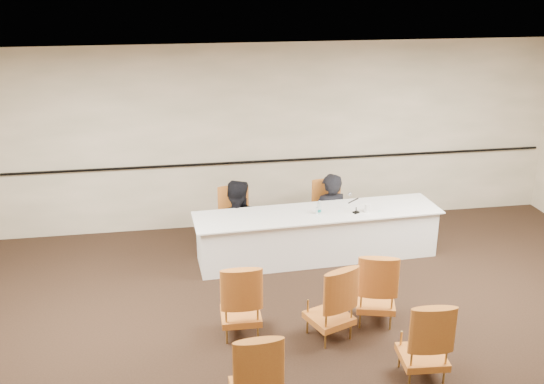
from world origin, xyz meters
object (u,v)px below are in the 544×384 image
Objects in this scene: coffee_cup at (367,208)px; aud_chair_front_right at (376,286)px; panelist_second at (236,230)px; aud_chair_back_right at (424,338)px; panelist_main at (329,224)px; aud_chair_front_mid at (330,301)px; aud_chair_front_left at (240,298)px; aud_chair_back_left at (255,371)px; water_bottle at (319,208)px; panelist_main_chair at (330,212)px; panel_table at (317,235)px; drinking_glass at (318,211)px; panelist_second_chair at (236,220)px; microphone at (356,204)px.

coffee_cup is 1.77m from aud_chair_front_right.
aud_chair_back_right is (1.57, -3.44, 0.17)m from panelist_second.
panelist_main reaches higher than aud_chair_front_right.
aud_chair_back_right is at bearing -70.80° from aud_chair_front_mid.
aud_chair_back_left is at bearing -89.25° from aud_chair_front_left.
panelist_main is at bearing -168.43° from panelist_second.
water_bottle is at bearing 175.34° from coffee_cup.
aud_chair_front_left is at bearing -128.12° from panelist_main_chair.
aud_chair_front_left is 2.10m from aud_chair_back_right.
drinking_glass is at bearing -109.30° from panel_table.
coffee_cup is at bearing -4.66° from water_bottle.
panelist_second_chair and aud_chair_front_right have the same top height.
aud_chair_back_right is (0.77, -0.90, 0.00)m from aud_chair_front_mid.
aud_chair_front_mid is (-0.69, -2.62, 0.00)m from panelist_main_chair.
panelist_second is 1.71× the size of aud_chair_front_left.
panelist_second is (-1.49, -0.07, -0.17)m from panelist_main_chair.
aud_chair_front_left is (-2.06, -1.70, -0.32)m from coffee_cup.
panelist_second reaches higher than aud_chair_front_mid.
microphone is at bearing 95.80° from panelist_main.
aud_chair_front_right is at bearing -94.13° from panelist_main_chair.
panelist_main_chair and aud_chair_front_left have the same top height.
microphone is 0.29× the size of aud_chair_back_right.
aud_chair_front_mid is 1.00× the size of aud_chair_front_right.
water_bottle is at bearing 51.80° from panelist_main.
aud_chair_back_right is (0.43, -2.89, -0.30)m from drinking_glass.
drinking_glass is 0.11× the size of aud_chair_back_right.
panelist_main is 0.93m from microphone.
microphone is 0.57m from drinking_glass.
panelist_second_chair is (-1.16, 0.49, 0.11)m from panel_table.
water_bottle is at bearing 102.73° from aud_chair_back_right.
panelist_main_chair is at bearing 63.20° from aud_chair_back_left.
panelist_second is 3.78m from aud_chair_back_right.
aud_chair_front_mid is (0.80, -2.54, 0.17)m from panelist_second.
aud_chair_front_right is (0.28, -1.82, 0.11)m from panel_table.
panelist_main_chair is 2.93m from aud_chair_front_left.
panelist_main_chair is at bearing 62.59° from water_bottle.
microphone is at bearing 43.67° from aud_chair_front_left.
panelist_main_chair is 0.85m from coffee_cup.
microphone reaches higher than water_bottle.
panelist_second reaches higher than coffee_cup.
microphone is 1.76m from aud_chair_front_right.
panelist_main_chair reaches higher than coffee_cup.
aud_chair_front_left is (-1.90, -1.71, -0.39)m from microphone.
microphone reaches higher than aud_chair_front_left.
drinking_glass is 1.81m from aud_chair_front_right.
panelist_main_chair is 1.00× the size of aud_chair_back_right.
aud_chair_front_left and aud_chair_back_left have the same top height.
panelist_main reaches higher than aud_chair_front_mid.
panelist_main is 1.49m from panelist_second.
panelist_second is 0.17m from panelist_second_chair.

